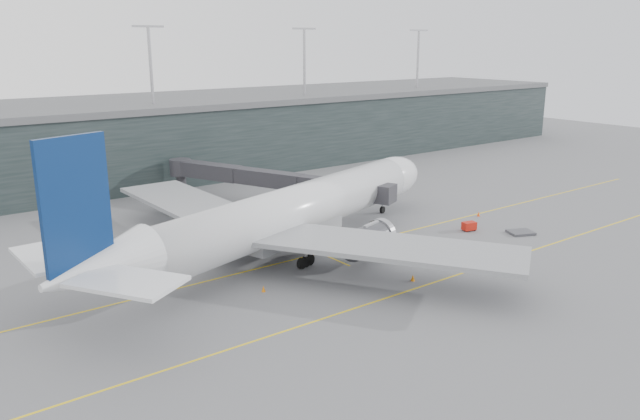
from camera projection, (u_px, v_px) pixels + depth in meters
ground at (271, 253)px, 81.07m from camera, size 320.00×320.00×0.00m
taxiline_a at (288, 261)px, 77.98m from camera, size 160.00×0.25×0.02m
taxiline_b at (374, 302)px, 65.66m from camera, size 160.00×0.25×0.02m
taxiline_lead_main at (229, 214)px, 99.37m from camera, size 0.25×60.00×0.02m
terminal at (112, 140)px, 123.73m from camera, size 240.00×36.00×29.00m
main_aircraft at (292, 212)px, 80.27m from camera, size 65.80×60.53×18.82m
jet_bridge at (269, 176)px, 105.04m from camera, size 18.66×43.69×6.25m
gse_cart at (469, 226)px, 90.23m from camera, size 2.14×1.61×1.31m
baggage_dolly at (521, 232)px, 88.98m from camera, size 4.19×3.84×0.34m
uld_a at (189, 235)px, 85.78m from camera, size 2.07×1.81×1.63m
uld_b at (215, 228)px, 88.51m from camera, size 2.17×1.79×1.86m
uld_c at (236, 223)px, 90.23m from camera, size 2.27×1.82×2.06m
cone_nose at (479, 214)px, 97.82m from camera, size 0.48×0.48×0.76m
cone_wing_stbd at (413, 278)px, 71.42m from camera, size 0.48×0.48×0.77m
cone_wing_port at (270, 219)px, 95.19m from camera, size 0.43×0.43×0.68m
cone_tail at (263, 289)px, 68.31m from camera, size 0.44×0.44×0.70m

